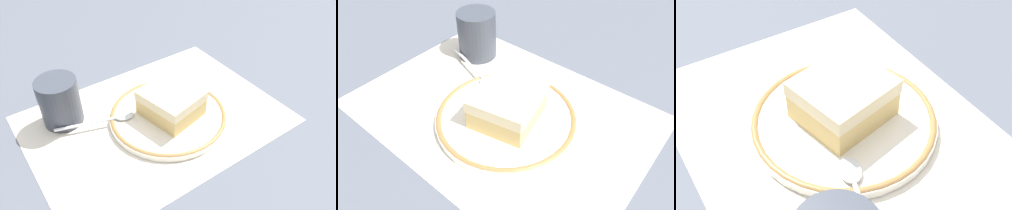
{
  "view_description": "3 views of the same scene",
  "coord_description": "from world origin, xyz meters",
  "views": [
    {
      "loc": [
        0.24,
        0.38,
        0.4
      ],
      "look_at": [
        -0.02,
        0.01,
        0.03
      ],
      "focal_mm": 35.72,
      "sensor_mm": 36.0,
      "label": 1
    },
    {
      "loc": [
        -0.23,
        0.27,
        0.34
      ],
      "look_at": [
        -0.02,
        0.01,
        0.03
      ],
      "focal_mm": 34.02,
      "sensor_mm": 36.0,
      "label": 2
    },
    {
      "loc": [
        0.28,
        -0.18,
        0.37
      ],
      "look_at": [
        -0.02,
        0.01,
        0.03
      ],
      "focal_mm": 48.6,
      "sensor_mm": 36.0,
      "label": 3
    }
  ],
  "objects": [
    {
      "name": "plate",
      "position": [
        -0.02,
        0.01,
        0.01
      ],
      "size": [
        0.21,
        0.21,
        0.01
      ],
      "color": "silver",
      "rests_on": "placemat"
    },
    {
      "name": "ground_plane",
      "position": [
        0.0,
        0.0,
        0.0
      ],
      "size": [
        2.4,
        2.4,
        0.0
      ],
      "primitive_type": "plane",
      "color": "#4C515B"
    },
    {
      "name": "placemat",
      "position": [
        0.0,
        0.0,
        0.0
      ],
      "size": [
        0.44,
        0.32,
        0.0
      ],
      "primitive_type": "cube",
      "color": "beige",
      "rests_on": "ground_plane"
    },
    {
      "name": "cake_slice",
      "position": [
        -0.02,
        0.01,
        0.04
      ],
      "size": [
        0.1,
        0.11,
        0.05
      ],
      "color": "#DBB76B",
      "rests_on": "plate"
    },
    {
      "name": "spoon",
      "position": [
        0.07,
        -0.03,
        0.02
      ],
      "size": [
        0.13,
        0.06,
        0.01
      ],
      "color": "silver",
      "rests_on": "plate"
    }
  ]
}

